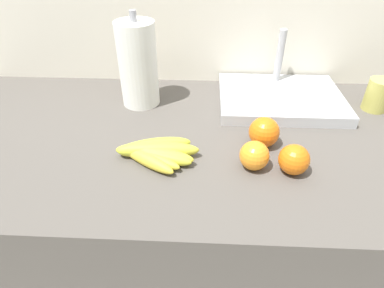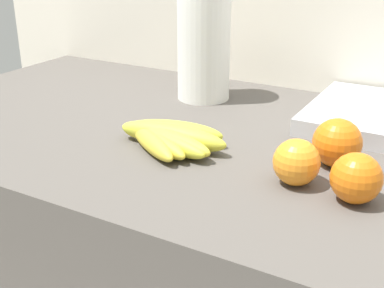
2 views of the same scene
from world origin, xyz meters
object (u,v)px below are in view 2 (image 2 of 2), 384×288
object	(u,v)px
orange_right	(296,162)
banana_bunch	(166,137)
orange_back_right	(337,143)
paper_towel_roll	(204,42)
orange_center	(356,178)

from	to	relation	value
orange_right	banana_bunch	bearing A→B (deg)	174.86
orange_back_right	paper_towel_roll	size ratio (longest dim) A/B	0.28
banana_bunch	paper_towel_roll	distance (m)	0.32
orange_center	orange_back_right	bearing A→B (deg)	117.38
banana_bunch	orange_right	bearing A→B (deg)	-5.14
banana_bunch	orange_center	distance (m)	0.33
banana_bunch	orange_right	size ratio (longest dim) A/B	2.95
orange_back_right	orange_right	size ratio (longest dim) A/B	1.12
orange_back_right	banana_bunch	bearing A→B (deg)	-165.25
orange_center	orange_right	bearing A→B (deg)	172.46
paper_towel_roll	banana_bunch	bearing A→B (deg)	-74.13
orange_center	banana_bunch	bearing A→B (deg)	174.21
orange_right	paper_towel_roll	bearing A→B (deg)	136.35
banana_bunch	orange_back_right	distance (m)	0.29
banana_bunch	orange_right	world-z (taller)	orange_right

